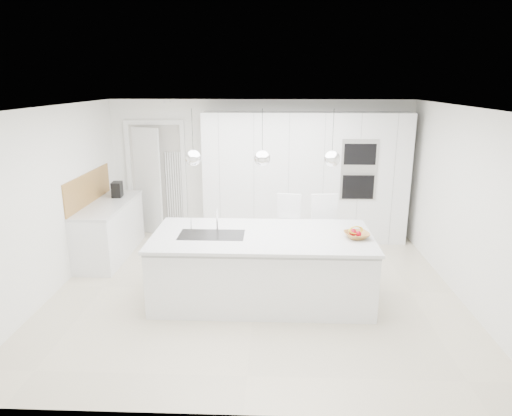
{
  "coord_description": "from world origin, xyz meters",
  "views": [
    {
      "loc": [
        0.24,
        -5.84,
        2.82
      ],
      "look_at": [
        0.0,
        0.3,
        1.1
      ],
      "focal_mm": 32.0,
      "sensor_mm": 36.0,
      "label": 1
    }
  ],
  "objects_px": {
    "espresso_machine": "(117,189)",
    "island_base": "(262,269)",
    "fruit_bowl": "(357,235)",
    "bar_stool_right": "(324,238)",
    "bar_stool_left": "(289,234)"
  },
  "relations": [
    {
      "from": "espresso_machine",
      "to": "island_base",
      "type": "bearing_deg",
      "value": -42.99
    },
    {
      "from": "fruit_bowl",
      "to": "espresso_machine",
      "type": "distance_m",
      "value": 4.23
    },
    {
      "from": "espresso_machine",
      "to": "bar_stool_right",
      "type": "relative_size",
      "value": 0.21
    },
    {
      "from": "bar_stool_left",
      "to": "bar_stool_right",
      "type": "bearing_deg",
      "value": -15.58
    },
    {
      "from": "espresso_machine",
      "to": "bar_stool_left",
      "type": "xyz_separation_m",
      "value": [
        2.91,
        -0.93,
        -0.45
      ]
    },
    {
      "from": "bar_stool_right",
      "to": "bar_stool_left",
      "type": "bearing_deg",
      "value": 150.18
    },
    {
      "from": "bar_stool_left",
      "to": "fruit_bowl",
      "type": "bearing_deg",
      "value": -44.15
    },
    {
      "from": "espresso_machine",
      "to": "bar_stool_right",
      "type": "distance_m",
      "value": 3.63
    },
    {
      "from": "espresso_machine",
      "to": "bar_stool_right",
      "type": "bearing_deg",
      "value": -24.09
    },
    {
      "from": "fruit_bowl",
      "to": "bar_stool_left",
      "type": "distance_m",
      "value": 1.39
    },
    {
      "from": "island_base",
      "to": "bar_stool_left",
      "type": "relative_size",
      "value": 2.41
    },
    {
      "from": "fruit_bowl",
      "to": "bar_stool_right",
      "type": "xyz_separation_m",
      "value": [
        -0.31,
        0.84,
        -0.33
      ]
    },
    {
      "from": "espresso_machine",
      "to": "bar_stool_left",
      "type": "relative_size",
      "value": 0.22
    },
    {
      "from": "island_base",
      "to": "bar_stool_right",
      "type": "relative_size",
      "value": 2.31
    },
    {
      "from": "island_base",
      "to": "bar_stool_right",
      "type": "distance_m",
      "value": 1.2
    }
  ]
}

